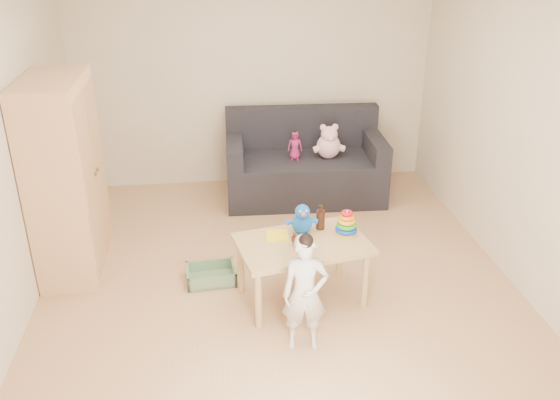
{
  "coord_description": "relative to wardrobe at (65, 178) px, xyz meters",
  "views": [
    {
      "loc": [
        -0.53,
        -4.32,
        2.82
      ],
      "look_at": [
        0.05,
        0.25,
        0.65
      ],
      "focal_mm": 38.0,
      "sensor_mm": 36.0,
      "label": 1
    }
  ],
  "objects": [
    {
      "name": "room",
      "position": [
        1.75,
        -0.47,
        0.44
      ],
      "size": [
        4.5,
        4.5,
        4.5
      ],
      "color": "tan",
      "rests_on": "ground"
    },
    {
      "name": "wardrobe",
      "position": [
        0.0,
        0.0,
        0.0
      ],
      "size": [
        0.48,
        0.95,
        1.71
      ],
      "primitive_type": "cube",
      "color": "#DEA97A",
      "rests_on": "ground"
    },
    {
      "name": "sofa",
      "position": [
        2.26,
        1.2,
        -0.61
      ],
      "size": [
        1.75,
        0.93,
        0.48
      ],
      "primitive_type": "cube",
      "rotation": [
        0.0,
        0.0,
        -0.04
      ],
      "color": "black",
      "rests_on": "ground"
    },
    {
      "name": "play_table",
      "position": [
        1.91,
        -0.77,
        -0.59
      ],
      "size": [
        1.12,
        0.82,
        0.53
      ],
      "primitive_type": "cube",
      "rotation": [
        0.0,
        0.0,
        0.19
      ],
      "color": "tan",
      "rests_on": "ground"
    },
    {
      "name": "storage_bin",
      "position": [
        1.18,
        -0.4,
        -0.79
      ],
      "size": [
        0.44,
        0.34,
        0.13
      ],
      "primitive_type": null,
      "rotation": [
        0.0,
        0.0,
        0.07
      ],
      "color": "#678A64",
      "rests_on": "ground"
    },
    {
      "name": "toddler",
      "position": [
        1.84,
        -1.35,
        -0.42
      ],
      "size": [
        0.34,
        0.25,
        0.87
      ],
      "primitive_type": "imported",
      "rotation": [
        0.0,
        0.0,
        -0.1
      ],
      "color": "silver",
      "rests_on": "ground"
    },
    {
      "name": "pink_bear",
      "position": [
        2.51,
        1.15,
        -0.21
      ],
      "size": [
        0.29,
        0.25,
        0.32
      ],
      "primitive_type": null,
      "rotation": [
        0.0,
        0.0,
        0.03
      ],
      "color": "#FFBBCB",
      "rests_on": "sofa"
    },
    {
      "name": "doll",
      "position": [
        2.14,
        1.15,
        -0.22
      ],
      "size": [
        0.16,
        0.12,
        0.31
      ],
      "primitive_type": "imported",
      "rotation": [
        0.0,
        0.0,
        -0.07
      ],
      "color": "#A91F65",
      "rests_on": "sofa"
    },
    {
      "name": "ring_stacker",
      "position": [
        2.28,
        -0.68,
        -0.24
      ],
      "size": [
        0.18,
        0.18,
        0.2
      ],
      "color": "gold",
      "rests_on": "play_table"
    },
    {
      "name": "brown_bottle",
      "position": [
        2.09,
        -0.56,
        -0.23
      ],
      "size": [
        0.07,
        0.07,
        0.21
      ],
      "color": "black",
      "rests_on": "play_table"
    },
    {
      "name": "blue_plush",
      "position": [
        1.93,
        -0.6,
        -0.2
      ],
      "size": [
        0.22,
        0.18,
        0.25
      ],
      "primitive_type": null,
      "rotation": [
        0.0,
        0.0,
        -0.08
      ],
      "color": "blue",
      "rests_on": "play_table"
    },
    {
      "name": "wooden_figure",
      "position": [
        1.84,
        -0.82,
        -0.26
      ],
      "size": [
        0.05,
        0.04,
        0.12
      ],
      "primitive_type": null,
      "rotation": [
        0.0,
        0.0,
        -0.03
      ],
      "color": "#5A291B",
      "rests_on": "play_table"
    },
    {
      "name": "yellow_book",
      "position": [
        1.73,
        -0.65,
        -0.32
      ],
      "size": [
        0.19,
        0.19,
        0.01
      ],
      "primitive_type": "cube",
      "rotation": [
        0.0,
        0.0,
        -0.06
      ],
      "color": "yellow",
      "rests_on": "play_table"
    }
  ]
}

